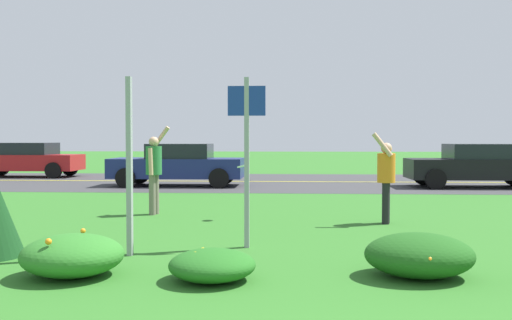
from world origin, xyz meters
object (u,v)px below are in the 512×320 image
(frisbee_white, at_px, (243,166))
(sign_post_near_path, at_px, (129,167))
(person_thrower_green_shirt, at_px, (154,168))
(sign_post_by_roadside, at_px, (247,145))
(car_navy_center_right, at_px, (178,164))
(person_catcher_orange_shirt, at_px, (386,175))
(car_red_rightmost, at_px, (27,159))
(car_black_center_left, at_px, (477,165))

(frisbee_white, bearing_deg, sign_post_near_path, -108.74)
(person_thrower_green_shirt, bearing_deg, sign_post_by_roadside, -58.11)
(sign_post_near_path, xyz_separation_m, car_navy_center_right, (-1.64, 11.83, -0.50))
(sign_post_by_roadside, relative_size, person_catcher_orange_shirt, 1.45)
(sign_post_near_path, relative_size, person_catcher_orange_shirt, 1.42)
(person_thrower_green_shirt, bearing_deg, person_catcher_orange_shirt, -12.39)
(person_catcher_orange_shirt, xyz_separation_m, car_navy_center_right, (-5.70, 8.52, -0.19))
(frisbee_white, xyz_separation_m, car_navy_center_right, (-2.91, 8.07, -0.34))
(frisbee_white, height_order, car_red_rightmost, car_red_rightmost)
(sign_post_by_roadside, height_order, person_thrower_green_shirt, sign_post_by_roadside)
(frisbee_white, bearing_deg, person_catcher_orange_shirt, -9.09)
(car_red_rightmost, bearing_deg, person_thrower_green_shirt, -54.79)
(person_thrower_green_shirt, height_order, person_catcher_orange_shirt, person_thrower_green_shirt)
(person_catcher_orange_shirt, bearing_deg, car_red_rightmost, 135.58)
(person_thrower_green_shirt, distance_m, frisbee_white, 2.06)
(car_black_center_left, distance_m, car_red_rightmost, 17.90)
(car_navy_center_right, bearing_deg, person_thrower_green_shirt, -82.76)
(person_catcher_orange_shirt, bearing_deg, frisbee_white, 170.91)
(car_red_rightmost, bearing_deg, sign_post_near_path, -60.85)
(sign_post_by_roadside, bearing_deg, sign_post_near_path, -156.37)
(person_catcher_orange_shirt, bearing_deg, car_navy_center_right, 123.79)
(person_catcher_orange_shirt, distance_m, car_red_rightmost, 18.22)
(car_black_center_left, relative_size, car_red_rightmost, 1.00)
(car_navy_center_right, bearing_deg, car_black_center_left, 0.00)
(person_thrower_green_shirt, height_order, car_black_center_left, person_thrower_green_shirt)
(sign_post_near_path, height_order, car_red_rightmost, sign_post_near_path)
(person_catcher_orange_shirt, xyz_separation_m, car_black_center_left, (4.38, 8.52, -0.19))
(sign_post_near_path, relative_size, car_black_center_left, 0.55)
(sign_post_by_roadside, height_order, car_black_center_left, sign_post_by_roadside)
(sign_post_by_roadside, bearing_deg, car_navy_center_right, 106.15)
(car_black_center_left, xyz_separation_m, car_navy_center_right, (-10.08, 0.00, 0.00))
(person_thrower_green_shirt, xyz_separation_m, car_navy_center_right, (-0.95, 7.48, -0.27))
(sign_post_by_roadside, xyz_separation_m, car_navy_center_right, (-3.22, 11.13, -0.80))
(person_catcher_orange_shirt, height_order, frisbee_white, person_catcher_orange_shirt)
(person_catcher_orange_shirt, bearing_deg, car_black_center_left, 62.82)
(car_navy_center_right, bearing_deg, person_catcher_orange_shirt, -56.21)
(car_black_center_left, bearing_deg, sign_post_by_roadside, -121.61)
(sign_post_by_roadside, height_order, frisbee_white, sign_post_by_roadside)
(car_black_center_left, distance_m, car_navy_center_right, 10.08)
(person_catcher_orange_shirt, distance_m, car_navy_center_right, 10.25)
(frisbee_white, bearing_deg, person_thrower_green_shirt, 163.06)
(car_red_rightmost, bearing_deg, person_catcher_orange_shirt, -44.42)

